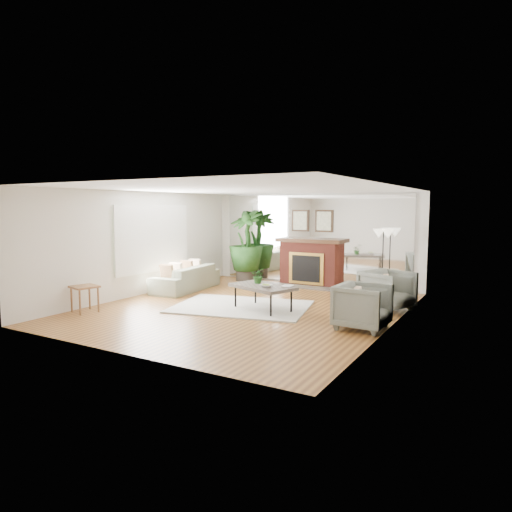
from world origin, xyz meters
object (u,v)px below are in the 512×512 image
Objects in this scene: coffee_table at (263,287)px; armchair_front at (363,306)px; sofa at (186,278)px; armchair_back at (387,290)px; floor_lamp at (383,239)px; fireplace at (309,261)px; potted_ficus at (246,243)px; side_table at (85,290)px.

armchair_front is (2.20, -0.35, -0.09)m from coffee_table.
sofa is 5.25m from armchair_front.
armchair_back is (5.05, 0.28, 0.10)m from sofa.
floor_lamp is at bearing 109.11° from sofa.
coffee_table is at bearing -83.07° from fireplace.
armchair_back is 0.57× the size of floor_lamp.
fireplace is at bearing 126.63° from sofa.
floor_lamp is at bearing 42.15° from armchair_back.
potted_ficus is at bearing -175.23° from fireplace.
armchair_front is (5.05, -1.42, 0.09)m from sofa.
potted_ficus is (0.75, 5.07, 0.64)m from side_table.
sofa is 2.30m from potted_ficus.
coffee_table is 0.71× the size of sofa.
floor_lamp is (4.68, 5.07, 0.90)m from side_table.
coffee_table is at bearing 82.81° from armchair_front.
floor_lamp is (4.48, 2.09, 1.04)m from sofa.
armchair_back is 1.69m from armchair_front.
side_table is 6.96m from floor_lamp.
fireplace is at bearing 175.52° from floor_lamp.
fireplace reaches higher than armchair_front.
side_table is (-2.65, -5.23, -0.20)m from fireplace.
armchair_back reaches higher than coffee_table.
potted_ficus is at bearing 159.47° from sofa.
coffee_table is at bearing 32.17° from side_table.
floor_lamp is (1.63, 3.15, 0.87)m from coffee_table.
potted_ficus reaches higher than armchair_front.
sofa is 3.68× the size of side_table.
potted_ficus is at bearing 180.00° from floor_lamp.
side_table is at bearing -132.69° from floor_lamp.
coffee_table is 1.72× the size of armchair_front.
coffee_table is at bearing 63.67° from sofa.
floor_lamp is (2.03, -0.16, 0.69)m from fireplace.
armchair_front is 1.51× the size of side_table.
fireplace is 4.50m from armchair_front.
fireplace reaches higher than coffee_table.
armchair_back is (2.60, -1.97, -0.25)m from fireplace.
sofa is at bearing 117.75° from armchair_back.
floor_lamp is (3.93, -0.00, 0.26)m from potted_ficus.
sofa is (-2.45, -2.25, -0.35)m from fireplace.
sofa is 2.99m from side_table.
armchair_front is 0.43× the size of potted_ficus.
armchair_back reaches higher than sofa.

